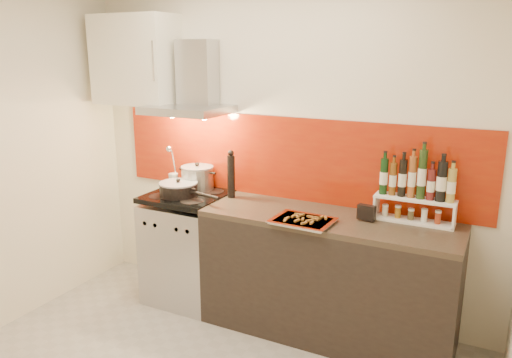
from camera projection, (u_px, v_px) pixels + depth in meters
The scene contains 13 objects.
back_wall at pixel (282, 147), 3.86m from camera, with size 3.40×0.02×2.60m, color silver.
backsplash at pixel (288, 158), 3.85m from camera, with size 3.00×0.02×0.64m, color maroon.
range_stove at pixel (189, 248), 4.12m from camera, with size 0.60×0.60×0.91m.
counter at pixel (327, 276), 3.60m from camera, with size 1.80×0.60×0.90m.
range_hood at pixel (193, 88), 3.92m from camera, with size 0.62×0.50×0.61m.
upper_cabinet at pixel (136, 60), 4.10m from camera, with size 0.70×0.35×0.72m, color white.
stock_pot at pixel (197, 178), 4.11m from camera, with size 0.27×0.27×0.23m.
saute_pan at pixel (179, 189), 3.95m from camera, with size 0.58×0.31×0.14m.
utensil_jar at pixel (173, 176), 4.15m from camera, with size 0.08×0.12×0.38m.
pepper_mill at pixel (231, 175), 3.90m from camera, with size 0.06×0.06×0.38m.
step_shelf at pixel (417, 191), 3.32m from camera, with size 0.53×0.14×0.50m.
caddy_box at pixel (366, 212), 3.39m from camera, with size 0.12×0.05×0.10m, color black.
baking_tray at pixel (303, 221), 3.36m from camera, with size 0.42×0.33×0.03m.
Camera 1 is at (1.54, -2.08, 2.04)m, focal length 35.00 mm.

